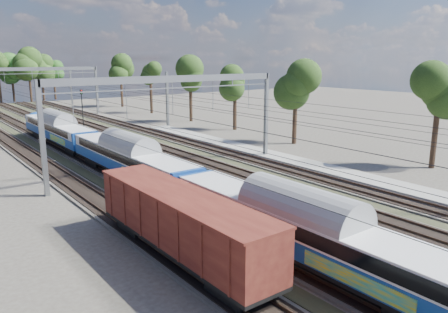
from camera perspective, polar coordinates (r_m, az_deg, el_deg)
track_bed at (r=54.30m, az=-14.65°, el=1.24°), size 21.00×130.00×0.34m
platform at (r=41.66m, az=15.25°, el=-2.14°), size 3.00×70.00×0.30m
catenary at (r=60.72m, az=-17.54°, el=8.24°), size 25.65×130.00×9.00m
tree_belt at (r=102.58m, az=-22.29°, el=10.29°), size 40.05×100.64×11.23m
emu_train at (r=38.20m, az=-12.05°, el=0.26°), size 2.85×60.32×4.17m
freight_boxcar at (r=23.22m, az=-5.72°, el=-8.39°), size 2.85×13.77×3.55m
worker at (r=84.24m, az=-20.68°, el=5.28°), size 0.49×0.65×1.64m
signal_near at (r=71.34m, az=-18.05°, el=6.60°), size 0.42×0.39×5.84m
signal_far at (r=96.92m, az=-19.25°, el=8.21°), size 0.45×0.41×6.49m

